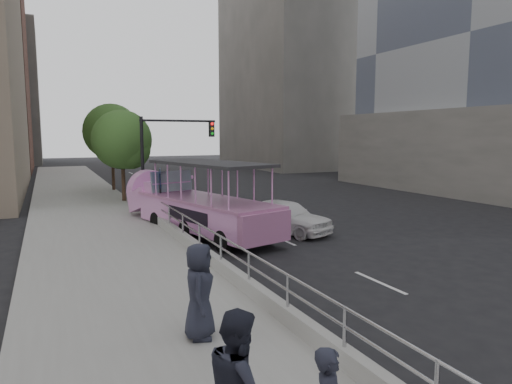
{
  "coord_description": "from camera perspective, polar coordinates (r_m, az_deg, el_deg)",
  "views": [
    {
      "loc": [
        -7.57,
        -12.05,
        4.23
      ],
      "look_at": [
        -0.92,
        2.36,
        2.24
      ],
      "focal_mm": 32.0,
      "sensor_mm": 36.0,
      "label": 1
    }
  ],
  "objects": [
    {
      "name": "parking_sign",
      "position": [
        21.11,
        -11.84,
        0.16
      ],
      "size": [
        0.17,
        0.6,
        2.74
      ],
      "color": "black",
      "rests_on": "ground"
    },
    {
      "name": "sidewalk",
      "position": [
        22.5,
        -19.75,
        -3.73
      ],
      "size": [
        5.5,
        80.0,
        0.3
      ],
      "primitive_type": "cube",
      "color": "gray",
      "rests_on": "ground"
    },
    {
      "name": "midrise_stone_a",
      "position": [
        64.71,
        7.3,
        17.57
      ],
      "size": [
        20.0,
        20.0,
        32.0
      ],
      "primitive_type": "cube",
      "color": "gray",
      "rests_on": "ground"
    },
    {
      "name": "traffic_signal",
      "position": [
        25.25,
        -11.38,
        5.34
      ],
      "size": [
        4.2,
        0.32,
        5.2
      ],
      "color": "black",
      "rests_on": "ground"
    },
    {
      "name": "ground",
      "position": [
        14.85,
        7.15,
        -9.47
      ],
      "size": [
        160.0,
        160.0,
        0.0
      ],
      "primitive_type": "plane",
      "color": "black"
    },
    {
      "name": "car",
      "position": [
        19.83,
        3.65,
        -3.03
      ],
      "size": [
        3.28,
        4.65,
        1.47
      ],
      "primitive_type": "imported",
      "rotation": [
        0.0,
        0.0,
        0.4
      ],
      "color": "white",
      "rests_on": "ground"
    },
    {
      "name": "kerb_wall",
      "position": [
        15.21,
        -7.03,
        -7.19
      ],
      "size": [
        0.24,
        30.0,
        0.36
      ],
      "primitive_type": "cube",
      "color": "#A3A49E",
      "rests_on": "sidewalk"
    },
    {
      "name": "pedestrian_far",
      "position": [
        9.07,
        -7.09,
        -12.18
      ],
      "size": [
        0.9,
        1.08,
        1.88
      ],
      "primitive_type": "imported",
      "rotation": [
        0.0,
        0.0,
        1.18
      ],
      "color": "#222431",
      "rests_on": "sidewalk"
    },
    {
      "name": "street_tree_near",
      "position": [
        28.3,
        -16.19,
        6.03
      ],
      "size": [
        3.52,
        3.52,
        5.72
      ],
      "color": "#372519",
      "rests_on": "ground"
    },
    {
      "name": "duck_boat",
      "position": [
        20.01,
        -7.81,
        -1.74
      ],
      "size": [
        4.59,
        9.7,
        3.14
      ],
      "color": "black",
      "rests_on": "ground"
    },
    {
      "name": "guardrail",
      "position": [
        15.06,
        -7.07,
        -4.74
      ],
      "size": [
        0.07,
        22.0,
        0.71
      ],
      "color": "#B1B1B6",
      "rests_on": "kerb_wall"
    },
    {
      "name": "street_tree_far",
      "position": [
        34.27,
        -17.41,
        6.95
      ],
      "size": [
        3.97,
        3.97,
        6.45
      ],
      "color": "#372519",
      "rests_on": "ground"
    }
  ]
}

